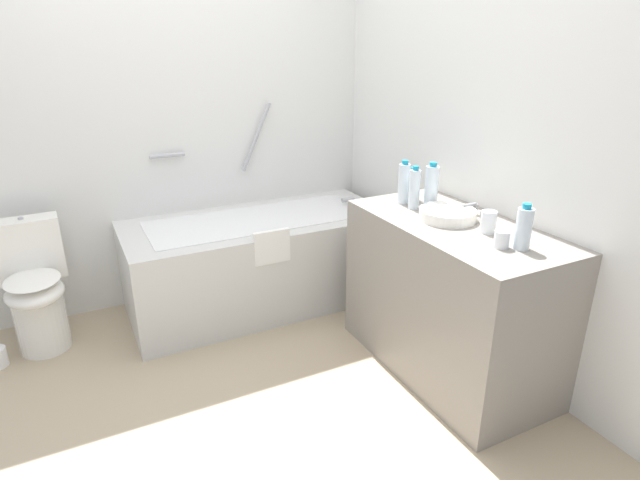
{
  "coord_description": "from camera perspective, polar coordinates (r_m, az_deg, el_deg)",
  "views": [
    {
      "loc": [
        -0.52,
        -2.09,
        1.68
      ],
      "look_at": [
        0.62,
        0.17,
        0.69
      ],
      "focal_mm": 29.19,
      "sensor_mm": 36.0,
      "label": 1
    }
  ],
  "objects": [
    {
      "name": "water_bottle_0",
      "position": [
        2.88,
        9.19,
        6.16
      ],
      "size": [
        0.06,
        0.06,
        0.24
      ],
      "color": "silver",
      "rests_on": "vanity_counter"
    },
    {
      "name": "ground_plane",
      "position": [
        2.73,
        -10.55,
        -17.1
      ],
      "size": [
        3.92,
        3.92,
        0.0
      ],
      "primitive_type": "plane",
      "color": "tan"
    },
    {
      "name": "bathtub",
      "position": [
        3.46,
        -6.59,
        -2.0
      ],
      "size": [
        1.69,
        0.75,
        1.28
      ],
      "color": "silver",
      "rests_on": "ground_plane"
    },
    {
      "name": "water_bottle_2",
      "position": [
        2.96,
        10.13,
        5.95
      ],
      "size": [
        0.07,
        0.07,
        0.19
      ],
      "color": "silver",
      "rests_on": "vanity_counter"
    },
    {
      "name": "sink_basin",
      "position": [
        2.68,
        13.8,
        2.74
      ],
      "size": [
        0.28,
        0.28,
        0.05
      ],
      "primitive_type": "cylinder",
      "color": "white",
      "rests_on": "vanity_counter"
    },
    {
      "name": "sink_faucet",
      "position": [
        2.79,
        16.51,
        3.24
      ],
      "size": [
        0.1,
        0.15,
        0.07
      ],
      "color": "#9E9EA3",
      "rests_on": "vanity_counter"
    },
    {
      "name": "water_bottle_4",
      "position": [
        2.8,
        10.32,
        5.54
      ],
      "size": [
        0.06,
        0.06,
        0.23
      ],
      "color": "silver",
      "rests_on": "vanity_counter"
    },
    {
      "name": "water_bottle_1",
      "position": [
        2.82,
        12.12,
        5.71
      ],
      "size": [
        0.07,
        0.07,
        0.25
      ],
      "color": "silver",
      "rests_on": "vanity_counter"
    },
    {
      "name": "wall_right_mirror",
      "position": [
        2.95,
        17.45,
        10.74
      ],
      "size": [
        0.1,
        2.97,
        2.37
      ],
      "primitive_type": "cube",
      "color": "silver",
      "rests_on": "ground_plane"
    },
    {
      "name": "wall_back_tiled",
      "position": [
        3.5,
        -18.42,
        12.15
      ],
      "size": [
        3.32,
        0.1,
        2.37
      ],
      "primitive_type": "cube",
      "color": "silver",
      "rests_on": "ground_plane"
    },
    {
      "name": "drinking_glass_1",
      "position": [
        2.55,
        17.97,
        1.9
      ],
      "size": [
        0.07,
        0.07,
        0.1
      ],
      "primitive_type": "cylinder",
      "color": "white",
      "rests_on": "vanity_counter"
    },
    {
      "name": "water_bottle_3",
      "position": [
        2.38,
        21.43,
        1.22
      ],
      "size": [
        0.07,
        0.07,
        0.2
      ],
      "color": "silver",
      "rests_on": "vanity_counter"
    },
    {
      "name": "vanity_counter",
      "position": [
        2.81,
        14.02,
        -6.21
      ],
      "size": [
        0.58,
        1.16,
        0.83
      ],
      "primitive_type": "cube",
      "color": "gray",
      "rests_on": "ground_plane"
    },
    {
      "name": "toilet",
      "position": [
        3.35,
        -28.76,
        -4.84
      ],
      "size": [
        0.37,
        0.48,
        0.75
      ],
      "rotation": [
        0.0,
        0.0,
        -1.54
      ],
      "color": "white",
      "rests_on": "ground_plane"
    },
    {
      "name": "drinking_glass_0",
      "position": [
        2.39,
        19.3,
        0.07
      ],
      "size": [
        0.07,
        0.07,
        0.08
      ],
      "primitive_type": "cylinder",
      "color": "white",
      "rests_on": "vanity_counter"
    }
  ]
}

